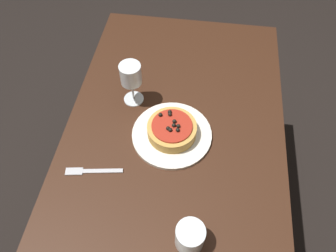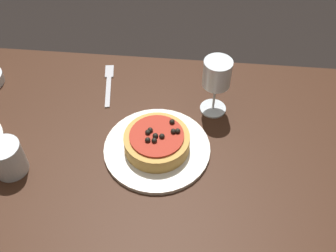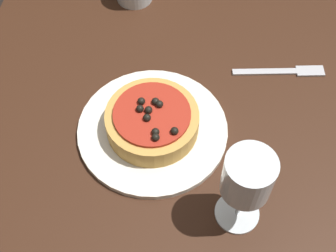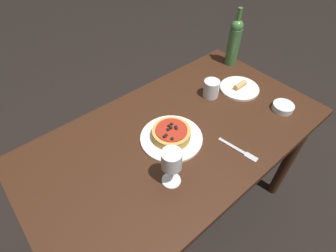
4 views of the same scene
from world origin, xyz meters
name	(u,v)px [view 1 (image 1 of 4)]	position (x,y,z in m)	size (l,w,h in m)	color
ground_plane	(170,223)	(0.00, 0.00, 0.00)	(14.00, 14.00, 0.00)	black
dining_table	(172,161)	(0.00, 0.00, 0.68)	(1.40, 0.77, 0.78)	#381E11
dinner_plate	(172,134)	(-0.04, -0.01, 0.78)	(0.28, 0.28, 0.01)	white
pizza	(172,129)	(-0.04, -0.01, 0.81)	(0.17, 0.17, 0.06)	gold
wine_glass	(131,76)	(-0.19, -0.17, 0.91)	(0.08, 0.08, 0.17)	silver
water_cup	(190,237)	(0.31, 0.09, 0.82)	(0.08, 0.08, 0.09)	silver
fork	(90,171)	(0.13, -0.25, 0.78)	(0.05, 0.19, 0.00)	#B7B7BC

